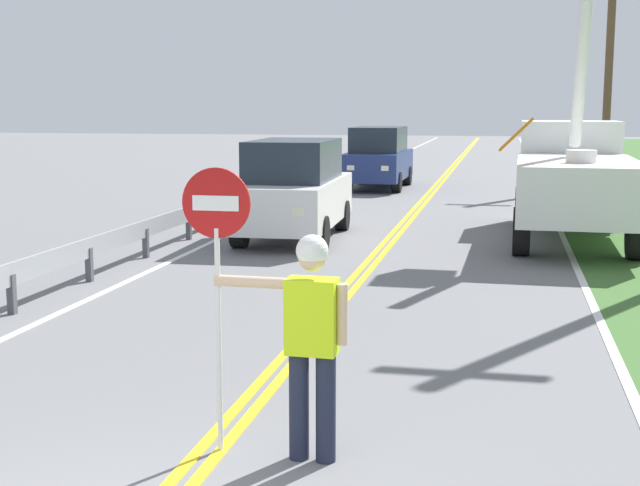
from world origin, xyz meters
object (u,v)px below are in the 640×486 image
(flagger_worker, at_px, (311,333))
(oncoming_suv_second, at_px, (379,157))
(stop_sign_paddle, at_px, (217,246))
(utility_bucket_truck, at_px, (573,171))
(oncoming_suv_nearest, at_px, (294,189))
(utility_pole_mid, at_px, (610,54))

(flagger_worker, height_order, oncoming_suv_second, oncoming_suv_second)
(stop_sign_paddle, height_order, utility_bucket_truck, utility_bucket_truck)
(stop_sign_paddle, xyz_separation_m, oncoming_suv_nearest, (-2.14, 11.46, -0.65))
(oncoming_suv_second, bearing_deg, oncoming_suv_nearest, -90.66)
(utility_bucket_truck, distance_m, oncoming_suv_nearest, 5.95)
(utility_bucket_truck, distance_m, oncoming_suv_second, 11.97)
(utility_bucket_truck, height_order, utility_pole_mid, utility_pole_mid)
(oncoming_suv_second, distance_m, utility_pole_mid, 8.89)
(oncoming_suv_nearest, distance_m, utility_pole_mid, 16.88)
(flagger_worker, distance_m, utility_bucket_truck, 13.10)
(utility_bucket_truck, relative_size, oncoming_suv_second, 1.48)
(stop_sign_paddle, height_order, utility_pole_mid, utility_pole_mid)
(flagger_worker, xyz_separation_m, stop_sign_paddle, (-0.77, 0.03, 0.66))
(utility_bucket_truck, bearing_deg, flagger_worker, -102.75)
(flagger_worker, xyz_separation_m, utility_bucket_truck, (2.89, 12.77, 0.38))
(oncoming_suv_nearest, xyz_separation_m, utility_pole_mid, (7.84, 14.53, 3.53))
(stop_sign_paddle, relative_size, oncoming_suv_second, 0.50)
(flagger_worker, distance_m, oncoming_suv_nearest, 11.85)
(flagger_worker, relative_size, utility_bucket_truck, 0.27)
(flagger_worker, relative_size, oncoming_suv_nearest, 0.39)
(flagger_worker, xyz_separation_m, utility_pole_mid, (4.94, 26.02, 3.54))
(flagger_worker, relative_size, oncoming_suv_second, 0.39)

